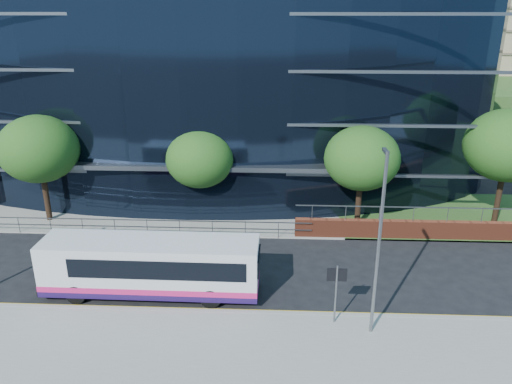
{
  "coord_description": "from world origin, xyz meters",
  "views": [
    {
      "loc": [
        1.93,
        -20.34,
        13.24
      ],
      "look_at": [
        0.6,
        8.0,
        2.61
      ],
      "focal_mm": 35.0,
      "sensor_mm": 36.0,
      "label": 1
    }
  ],
  "objects_px": {
    "tree_far_d": "(508,145)",
    "city_bus": "(153,266)",
    "tree_far_c": "(362,158)",
    "street_sign": "(336,282)",
    "streetlight_east": "(379,241)",
    "tree_dist_e": "(468,85)",
    "tree_far_a": "(39,149)",
    "tree_far_b": "(200,159)"
  },
  "relations": [
    {
      "from": "tree_far_c",
      "to": "city_bus",
      "type": "bearing_deg",
      "value": -142.64
    },
    {
      "from": "tree_far_d",
      "to": "streetlight_east",
      "type": "xyz_separation_m",
      "value": [
        -10.0,
        -12.17,
        -0.75
      ]
    },
    {
      "from": "tree_dist_e",
      "to": "street_sign",
      "type": "bearing_deg",
      "value": -115.12
    },
    {
      "from": "tree_far_c",
      "to": "tree_far_d",
      "type": "height_order",
      "value": "tree_far_d"
    },
    {
      "from": "tree_far_b",
      "to": "tree_far_c",
      "type": "bearing_deg",
      "value": -2.86
    },
    {
      "from": "tree_far_a",
      "to": "tree_far_b",
      "type": "xyz_separation_m",
      "value": [
        10.0,
        0.5,
        -0.65
      ]
    },
    {
      "from": "tree_far_d",
      "to": "tree_dist_e",
      "type": "xyz_separation_m",
      "value": [
        8.0,
        30.0,
        -0.65
      ]
    },
    {
      "from": "tree_far_a",
      "to": "city_bus",
      "type": "height_order",
      "value": "tree_far_a"
    },
    {
      "from": "street_sign",
      "to": "city_bus",
      "type": "height_order",
      "value": "street_sign"
    },
    {
      "from": "streetlight_east",
      "to": "street_sign",
      "type": "bearing_deg",
      "value": 158.64
    },
    {
      "from": "tree_far_a",
      "to": "tree_far_b",
      "type": "distance_m",
      "value": 10.03
    },
    {
      "from": "tree_far_a",
      "to": "tree_far_c",
      "type": "height_order",
      "value": "tree_far_a"
    },
    {
      "from": "street_sign",
      "to": "streetlight_east",
      "type": "height_order",
      "value": "streetlight_east"
    },
    {
      "from": "streetlight_east",
      "to": "tree_far_a",
      "type": "bearing_deg",
      "value": 149.54
    },
    {
      "from": "tree_far_d",
      "to": "streetlight_east",
      "type": "distance_m",
      "value": 15.77
    },
    {
      "from": "tree_dist_e",
      "to": "tree_far_c",
      "type": "bearing_deg",
      "value": -118.74
    },
    {
      "from": "tree_far_c",
      "to": "tree_far_b",
      "type": "bearing_deg",
      "value": 177.14
    },
    {
      "from": "tree_far_a",
      "to": "city_bus",
      "type": "bearing_deg",
      "value": -43.16
    },
    {
      "from": "tree_far_b",
      "to": "tree_far_d",
      "type": "bearing_deg",
      "value": 1.51
    },
    {
      "from": "city_bus",
      "to": "tree_far_d",
      "type": "bearing_deg",
      "value": 25.71
    },
    {
      "from": "street_sign",
      "to": "tree_far_d",
      "type": "bearing_deg",
      "value": 45.22
    },
    {
      "from": "tree_far_c",
      "to": "tree_dist_e",
      "type": "xyz_separation_m",
      "value": [
        17.0,
        31.0,
        0.0
      ]
    },
    {
      "from": "tree_far_c",
      "to": "city_bus",
      "type": "xyz_separation_m",
      "value": [
        -11.03,
        -8.42,
        -3.04
      ]
    },
    {
      "from": "tree_far_b",
      "to": "city_bus",
      "type": "height_order",
      "value": "tree_far_b"
    },
    {
      "from": "tree_far_a",
      "to": "tree_far_b",
      "type": "relative_size",
      "value": 1.15
    },
    {
      "from": "tree_far_c",
      "to": "tree_dist_e",
      "type": "bearing_deg",
      "value": 61.26
    },
    {
      "from": "tree_far_d",
      "to": "tree_dist_e",
      "type": "relative_size",
      "value": 1.14
    },
    {
      "from": "tree_far_b",
      "to": "city_bus",
      "type": "distance_m",
      "value": 9.38
    },
    {
      "from": "tree_far_c",
      "to": "street_sign",
      "type": "bearing_deg",
      "value": -103.29
    },
    {
      "from": "streetlight_east",
      "to": "city_bus",
      "type": "distance_m",
      "value": 10.81
    },
    {
      "from": "tree_far_b",
      "to": "tree_far_c",
      "type": "xyz_separation_m",
      "value": [
        10.0,
        -0.5,
        0.33
      ]
    },
    {
      "from": "tree_far_a",
      "to": "street_sign",
      "type": "bearing_deg",
      "value": -31.17
    },
    {
      "from": "streetlight_east",
      "to": "city_bus",
      "type": "bearing_deg",
      "value": 164.62
    },
    {
      "from": "street_sign",
      "to": "tree_far_b",
      "type": "height_order",
      "value": "tree_far_b"
    },
    {
      "from": "tree_far_a",
      "to": "tree_far_c",
      "type": "bearing_deg",
      "value": 0.0
    },
    {
      "from": "tree_far_c",
      "to": "tree_dist_e",
      "type": "height_order",
      "value": "same"
    },
    {
      "from": "tree_far_c",
      "to": "tree_far_d",
      "type": "distance_m",
      "value": 9.08
    },
    {
      "from": "tree_far_c",
      "to": "tree_far_d",
      "type": "relative_size",
      "value": 0.87
    },
    {
      "from": "tree_far_d",
      "to": "street_sign",
      "type": "bearing_deg",
      "value": -134.78
    },
    {
      "from": "street_sign",
      "to": "tree_far_d",
      "type": "relative_size",
      "value": 0.38
    },
    {
      "from": "tree_far_d",
      "to": "city_bus",
      "type": "xyz_separation_m",
      "value": [
        -20.03,
        -9.42,
        -3.69
      ]
    },
    {
      "from": "tree_far_d",
      "to": "city_bus",
      "type": "relative_size",
      "value": 0.71
    }
  ]
}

